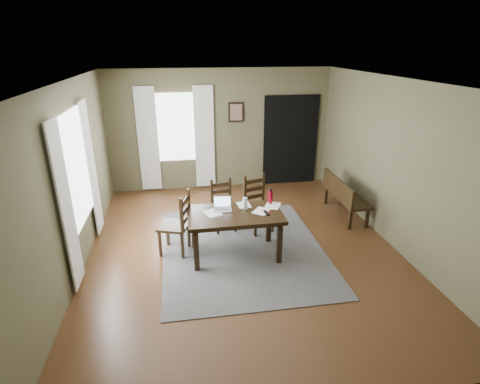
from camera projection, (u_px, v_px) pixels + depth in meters
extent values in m
cube|color=#492C16|center=(243.00, 249.00, 6.23)|extent=(5.00, 6.00, 0.01)
cube|color=brown|center=(221.00, 130.00, 8.48)|extent=(5.00, 0.02, 2.70)
cube|color=brown|center=(307.00, 291.00, 2.98)|extent=(5.00, 0.02, 2.70)
cube|color=brown|center=(71.00, 181.00, 5.35)|extent=(0.02, 6.00, 2.70)
cube|color=brown|center=(394.00, 164.00, 6.11)|extent=(0.02, 6.00, 2.70)
cube|color=white|center=(243.00, 81.00, 5.23)|extent=(5.00, 6.00, 0.02)
cube|color=#484848|center=(243.00, 248.00, 6.23)|extent=(2.60, 3.20, 0.01)
cube|color=black|center=(235.00, 215.00, 5.79)|extent=(1.47, 0.89, 0.06)
cube|color=black|center=(235.00, 218.00, 5.81)|extent=(1.31, 0.73, 0.05)
cube|color=black|center=(196.00, 251.00, 5.52)|extent=(0.08, 0.08, 0.62)
cube|color=black|center=(194.00, 230.00, 6.15)|extent=(0.08, 0.08, 0.62)
cube|color=black|center=(279.00, 244.00, 5.72)|extent=(0.08, 0.08, 0.62)
cube|color=black|center=(269.00, 224.00, 6.35)|extent=(0.08, 0.08, 0.62)
cube|color=black|center=(174.00, 226.00, 5.97)|extent=(0.57, 0.57, 0.04)
cube|color=black|center=(168.00, 233.00, 6.25)|extent=(0.05, 0.05, 0.44)
cube|color=black|center=(189.00, 235.00, 6.20)|extent=(0.05, 0.05, 0.44)
cube|color=black|center=(160.00, 244.00, 5.91)|extent=(0.05, 0.05, 0.44)
cube|color=black|center=(182.00, 246.00, 5.86)|extent=(0.05, 0.05, 0.44)
cube|color=black|center=(189.00, 205.00, 6.01)|extent=(0.06, 0.06, 0.56)
cube|color=black|center=(182.00, 215.00, 5.65)|extent=(0.06, 0.06, 0.56)
cube|color=black|center=(186.00, 219.00, 5.89)|extent=(0.13, 0.33, 0.08)
cube|color=black|center=(185.00, 210.00, 5.83)|extent=(0.13, 0.33, 0.08)
cube|color=black|center=(185.00, 201.00, 5.77)|extent=(0.13, 0.33, 0.08)
cube|color=black|center=(224.00, 208.00, 6.73)|extent=(0.46, 0.46, 0.04)
cube|color=black|center=(218.00, 224.00, 6.62)|extent=(0.04, 0.04, 0.39)
cube|color=black|center=(213.00, 217.00, 6.90)|extent=(0.04, 0.04, 0.39)
cube|color=black|center=(235.00, 222.00, 6.71)|extent=(0.04, 0.04, 0.39)
cube|color=black|center=(230.00, 214.00, 7.00)|extent=(0.04, 0.04, 0.39)
cube|color=black|center=(212.00, 193.00, 6.74)|extent=(0.05, 0.05, 0.50)
cube|color=black|center=(230.00, 190.00, 6.84)|extent=(0.05, 0.05, 0.50)
cube|color=black|center=(221.00, 198.00, 6.84)|extent=(0.30, 0.07, 0.07)
cube|color=black|center=(221.00, 191.00, 6.79)|extent=(0.30, 0.07, 0.07)
cube|color=black|center=(221.00, 185.00, 6.74)|extent=(0.30, 0.07, 0.07)
cube|color=black|center=(259.00, 207.00, 6.68)|extent=(0.55, 0.55, 0.04)
cube|color=black|center=(255.00, 225.00, 6.54)|extent=(0.05, 0.05, 0.43)
cube|color=black|center=(246.00, 217.00, 6.83)|extent=(0.05, 0.05, 0.43)
cube|color=black|center=(273.00, 221.00, 6.69)|extent=(0.05, 0.05, 0.43)
cube|color=black|center=(262.00, 213.00, 6.99)|extent=(0.05, 0.05, 0.43)
cube|color=black|center=(245.00, 191.00, 6.65)|extent=(0.06, 0.06, 0.54)
cube|color=black|center=(263.00, 187.00, 6.82)|extent=(0.06, 0.06, 0.54)
cube|color=black|center=(254.00, 196.00, 6.79)|extent=(0.32, 0.13, 0.07)
cube|color=black|center=(254.00, 189.00, 6.73)|extent=(0.32, 0.13, 0.07)
cube|color=black|center=(254.00, 181.00, 6.68)|extent=(0.32, 0.13, 0.07)
cube|color=black|center=(346.00, 196.00, 7.31)|extent=(0.44, 1.37, 0.06)
cube|color=black|center=(367.00, 218.00, 6.88)|extent=(0.06, 0.06, 0.38)
cube|color=black|center=(350.00, 219.00, 6.83)|extent=(0.06, 0.06, 0.38)
cube|color=black|center=(341.00, 194.00, 7.96)|extent=(0.06, 0.06, 0.38)
cube|color=black|center=(326.00, 195.00, 7.91)|extent=(0.06, 0.06, 0.38)
cube|color=black|center=(338.00, 187.00, 7.21)|extent=(0.05, 1.37, 0.33)
cube|color=#B7B7BC|center=(222.00, 210.00, 5.88)|extent=(0.31, 0.23, 0.01)
cube|color=#B7B7BC|center=(222.00, 201.00, 5.94)|extent=(0.30, 0.08, 0.19)
cube|color=silver|center=(222.00, 202.00, 5.93)|extent=(0.26, 0.07, 0.16)
cube|color=#3F3F42|center=(222.00, 209.00, 5.87)|extent=(0.26, 0.15, 0.00)
cube|color=#3F3F42|center=(246.00, 209.00, 5.88)|extent=(0.05, 0.09, 0.03)
cube|color=black|center=(266.00, 213.00, 5.76)|extent=(0.07, 0.19, 0.02)
cylinder|color=silver|center=(245.00, 203.00, 5.95)|extent=(0.09, 0.09, 0.17)
cylinder|color=#AD0D24|center=(270.00, 197.00, 6.10)|extent=(0.09, 0.09, 0.22)
cylinder|color=black|center=(271.00, 190.00, 6.05)|extent=(0.05, 0.05, 0.03)
cube|color=white|center=(212.00, 213.00, 5.78)|extent=(0.31, 0.35, 0.00)
cube|color=white|center=(261.00, 211.00, 5.85)|extent=(0.34, 0.36, 0.00)
cube|color=white|center=(244.00, 205.00, 6.07)|extent=(0.23, 0.28, 0.00)
cube|color=white|center=(273.00, 205.00, 6.05)|extent=(0.33, 0.37, 0.00)
cube|color=white|center=(76.00, 170.00, 5.51)|extent=(0.01, 1.30, 1.70)
cube|color=white|center=(176.00, 128.00, 8.27)|extent=(1.00, 0.01, 1.50)
cube|color=silver|center=(66.00, 208.00, 4.85)|extent=(0.03, 0.48, 2.30)
cube|color=silver|center=(92.00, 169.00, 6.35)|extent=(0.03, 0.48, 2.30)
cube|color=silver|center=(148.00, 140.00, 8.24)|extent=(0.44, 0.03, 2.30)
cube|color=silver|center=(204.00, 138.00, 8.42)|extent=(0.44, 0.03, 2.30)
cube|color=black|center=(236.00, 112.00, 8.36)|extent=(0.34, 0.03, 0.44)
cube|color=brown|center=(236.00, 112.00, 8.34)|extent=(0.27, 0.01, 0.36)
cube|color=black|center=(291.00, 141.00, 8.81)|extent=(1.30, 0.03, 2.10)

